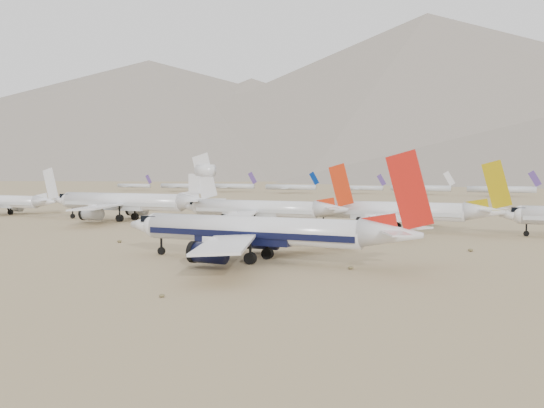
{
  "coord_description": "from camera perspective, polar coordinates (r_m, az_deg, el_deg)",
  "views": [
    {
      "loc": [
        52.82,
        -85.95,
        14.74
      ],
      "look_at": [
        -10.61,
        47.34,
        7.0
      ],
      "focal_mm": 40.0,
      "sensor_mm": 36.0,
      "label": 1
    }
  ],
  "objects": [
    {
      "name": "row2_gold_tail",
      "position": [
        153.82,
        11.7,
        -0.71
      ],
      "size": [
        49.64,
        48.55,
        17.68
      ],
      "color": "white",
      "rests_on": "ground"
    },
    {
      "name": "row2_white_trijet",
      "position": [
        187.69,
        -13.12,
        0.22
      ],
      "size": [
        57.26,
        55.96,
        20.29
      ],
      "color": "white",
      "rests_on": "ground"
    },
    {
      "name": "row2_white_twin",
      "position": [
        226.59,
        -23.88,
        0.18
      ],
      "size": [
        45.62,
        44.64,
        16.3
      ],
      "color": "white",
      "rests_on": "ground"
    },
    {
      "name": "desert_scrub",
      "position": [
        88.48,
        -21.46,
        -6.61
      ],
      "size": [
        247.37,
        121.67,
        0.63
      ],
      "color": "brown",
      "rests_on": "ground"
    },
    {
      "name": "distant_storage_row",
      "position": [
        399.51,
        17.97,
        1.36
      ],
      "size": [
        521.19,
        53.18,
        14.27
      ],
      "color": "silver",
      "rests_on": "ground"
    },
    {
      "name": "ground",
      "position": [
        101.96,
        -6.09,
        -5.33
      ],
      "size": [
        7000.0,
        7000.0,
        0.0
      ],
      "primitive_type": "plane",
      "color": "#8C7651",
      "rests_on": "ground"
    },
    {
      "name": "main_airliner",
      "position": [
        99.45,
        -0.85,
        -2.63
      ],
      "size": [
        51.3,
        50.11,
        18.1
      ],
      "color": "white",
      "rests_on": "ground"
    },
    {
      "name": "row2_orange_tail",
      "position": [
        162.79,
        -0.96,
        -0.51
      ],
      "size": [
        47.8,
        46.76,
        17.05
      ],
      "color": "white",
      "rests_on": "ground"
    }
  ]
}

